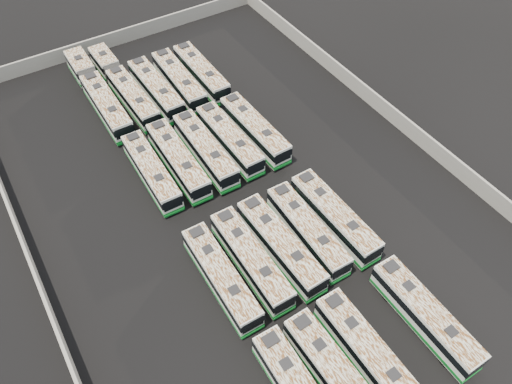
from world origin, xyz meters
name	(u,v)px	position (x,y,z in m)	size (l,w,h in m)	color
ground	(247,201)	(0.00, 0.00, 0.00)	(140.00, 140.00, 0.00)	black
perimeter_wall	(247,195)	(0.00, 0.00, 1.10)	(45.20, 73.20, 2.20)	gray
bus_front_left	(337,377)	(-4.24, -20.98, 1.70)	(2.73, 11.87, 3.33)	silver
bus_front_center	(369,355)	(-0.83, -20.89, 1.71)	(2.53, 11.89, 3.35)	silver
bus_front_far_right	(425,316)	(5.75, -20.78, 1.68)	(2.49, 11.67, 3.29)	silver
bus_midfront_far_left	(221,277)	(-7.60, -7.79, 1.67)	(2.65, 11.63, 3.26)	silver
bus_midfront_left	(251,260)	(-4.23, -7.65, 1.70)	(2.62, 11.80, 3.32)	silver
bus_midfront_center	(280,245)	(-0.93, -7.79, 1.73)	(2.84, 12.04, 3.37)	silver
bus_midfront_right	(307,230)	(2.40, -7.67, 1.67)	(2.71, 11.61, 3.26)	silver
bus_midfront_far_right	(334,217)	(5.75, -7.79, 1.71)	(2.73, 11.93, 3.35)	silver
bus_midback_far_left	(152,172)	(-7.52, 8.12, 1.66)	(2.67, 11.55, 3.24)	silver
bus_midback_left	(178,160)	(-4.23, 8.10, 1.72)	(2.74, 12.00, 3.37)	silver
bus_midback_center	(205,150)	(-0.83, 7.90, 1.72)	(2.73, 11.96, 3.36)	silver
bus_midback_right	(230,140)	(2.42, 7.96, 1.69)	(2.62, 11.73, 3.30)	silver
bus_midback_far_right	(255,129)	(5.84, 7.86, 1.71)	(2.81, 11.91, 3.34)	silver
bus_back_far_left	(98,93)	(-7.61, 24.55, 1.73)	(2.69, 18.69, 3.39)	silver
bus_back_left	(124,86)	(-4.23, 24.26, 1.66)	(2.80, 17.92, 3.24)	silver
bus_back_center	(156,89)	(-0.93, 21.19, 1.72)	(2.70, 11.96, 3.36)	silver
bus_back_right	(179,81)	(2.41, 21.23, 1.72)	(2.84, 12.01, 3.37)	silver
bus_back_far_right	(201,73)	(5.75, 21.28, 1.70)	(2.53, 11.79, 3.32)	silver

